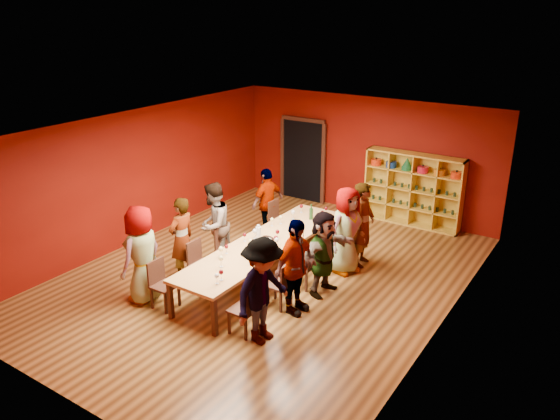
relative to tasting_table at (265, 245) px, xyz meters
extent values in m
cube|color=#5A3817|center=(0.00, 0.00, -0.71)|extent=(7.10, 9.10, 0.02)
cube|color=#5F0B04|center=(0.00, 4.51, 0.80)|extent=(7.10, 0.02, 3.00)
cube|color=#5F0B04|center=(0.00, -4.51, 0.80)|extent=(7.10, 0.02, 3.00)
cube|color=#5F0B04|center=(-3.51, 0.00, 0.80)|extent=(0.02, 9.10, 3.00)
cube|color=#5F0B04|center=(3.51, 0.00, 0.80)|extent=(0.02, 9.10, 3.00)
cube|color=white|center=(0.00, 0.00, 2.31)|extent=(7.10, 9.10, 0.02)
cube|color=#B6854B|center=(0.00, 0.00, 0.02)|extent=(1.10, 4.50, 0.06)
cube|color=black|center=(-0.49, -2.17, -0.35)|extent=(0.08, 0.08, 0.69)
cube|color=black|center=(-0.49, 2.17, -0.35)|extent=(0.08, 0.08, 0.69)
cube|color=black|center=(0.49, -2.17, -0.35)|extent=(0.08, 0.08, 0.69)
cube|color=black|center=(0.49, 2.17, -0.35)|extent=(0.08, 0.08, 0.69)
cube|color=black|center=(-1.80, 4.44, 0.40)|extent=(1.20, 0.14, 2.20)
cube|color=black|center=(-1.80, 4.37, 1.55)|extent=(1.32, 0.06, 0.10)
cube|color=black|center=(-2.45, 4.37, 0.40)|extent=(0.10, 0.06, 2.20)
cube|color=black|center=(-1.15, 4.37, 0.40)|extent=(0.10, 0.06, 2.20)
cube|color=gold|center=(0.22, 4.28, 0.20)|extent=(0.04, 0.40, 1.80)
cube|color=gold|center=(2.58, 4.28, 0.20)|extent=(0.04, 0.40, 1.80)
cube|color=gold|center=(1.40, 4.28, 1.08)|extent=(2.40, 0.40, 0.04)
cube|color=gold|center=(1.40, 4.28, -0.68)|extent=(2.40, 0.40, 0.04)
cube|color=gold|center=(1.40, 4.47, 0.20)|extent=(2.40, 0.02, 1.80)
cube|color=gold|center=(1.40, 4.28, -0.25)|extent=(2.36, 0.38, 0.03)
cube|color=gold|center=(1.40, 4.28, 0.20)|extent=(2.36, 0.38, 0.03)
cube|color=gold|center=(1.40, 4.28, 0.65)|extent=(2.36, 0.38, 0.03)
cube|color=gold|center=(0.80, 4.28, 0.20)|extent=(0.03, 0.38, 1.76)
cube|color=gold|center=(1.40, 4.28, 0.20)|extent=(0.03, 0.38, 1.76)
cube|color=gold|center=(2.00, 4.28, 0.20)|extent=(0.03, 0.38, 1.76)
cylinder|color=red|center=(0.40, 4.28, 0.74)|extent=(0.26, 0.26, 0.15)
sphere|color=black|center=(0.40, 4.28, 0.84)|extent=(0.05, 0.05, 0.05)
cylinder|color=navy|center=(0.80, 4.28, 0.74)|extent=(0.26, 0.26, 0.15)
sphere|color=black|center=(0.80, 4.28, 0.84)|extent=(0.05, 0.05, 0.05)
cylinder|color=#186136|center=(1.20, 4.28, 0.71)|extent=(0.26, 0.26, 0.08)
cone|color=#186136|center=(1.20, 4.28, 0.86)|extent=(0.24, 0.24, 0.22)
cylinder|color=red|center=(1.60, 4.28, 0.74)|extent=(0.26, 0.26, 0.15)
sphere|color=black|center=(1.60, 4.28, 0.84)|extent=(0.05, 0.05, 0.05)
cylinder|color=#C37A16|center=(2.00, 4.28, 0.74)|extent=(0.26, 0.26, 0.15)
sphere|color=black|center=(2.00, 4.28, 0.84)|extent=(0.05, 0.05, 0.05)
cylinder|color=red|center=(2.40, 4.28, 0.74)|extent=(0.26, 0.26, 0.15)
sphere|color=black|center=(2.40, 4.28, 0.84)|extent=(0.05, 0.05, 0.05)
cylinder|color=#1A2F1F|center=(0.38, 4.28, -0.18)|extent=(0.07, 0.07, 0.10)
cylinder|color=#1A2F1F|center=(0.56, 4.28, -0.18)|extent=(0.07, 0.07, 0.10)
cylinder|color=#1A2F1F|center=(0.75, 4.28, -0.18)|extent=(0.07, 0.07, 0.10)
cylinder|color=#1A2F1F|center=(0.93, 4.28, -0.18)|extent=(0.07, 0.07, 0.10)
cylinder|color=#1A2F1F|center=(1.12, 4.28, -0.18)|extent=(0.07, 0.07, 0.10)
cylinder|color=#1A2F1F|center=(1.30, 4.28, -0.18)|extent=(0.07, 0.07, 0.10)
cylinder|color=#1A2F1F|center=(1.49, 4.28, -0.18)|extent=(0.07, 0.07, 0.10)
cylinder|color=#1A2F1F|center=(1.67, 4.28, -0.18)|extent=(0.07, 0.07, 0.10)
cylinder|color=#1A2F1F|center=(1.86, 4.28, -0.18)|extent=(0.07, 0.07, 0.10)
cylinder|color=#1A2F1F|center=(2.04, 4.28, -0.18)|extent=(0.07, 0.07, 0.10)
cylinder|color=#1A2F1F|center=(2.23, 4.28, -0.18)|extent=(0.07, 0.07, 0.10)
cylinder|color=#1A2F1F|center=(2.42, 4.28, -0.18)|extent=(0.07, 0.07, 0.10)
cylinder|color=#1A2F1F|center=(0.38, 4.28, 0.27)|extent=(0.07, 0.07, 0.10)
cylinder|color=#1A2F1F|center=(0.56, 4.28, 0.27)|extent=(0.07, 0.07, 0.10)
cylinder|color=#1A2F1F|center=(0.75, 4.28, 0.27)|extent=(0.07, 0.07, 0.10)
cylinder|color=#1A2F1F|center=(0.93, 4.28, 0.27)|extent=(0.07, 0.07, 0.10)
cylinder|color=#1A2F1F|center=(1.12, 4.28, 0.27)|extent=(0.07, 0.07, 0.10)
cylinder|color=#1A2F1F|center=(1.30, 4.28, 0.27)|extent=(0.07, 0.07, 0.10)
cylinder|color=#1A2F1F|center=(1.49, 4.28, 0.27)|extent=(0.07, 0.07, 0.10)
cylinder|color=#1A2F1F|center=(1.67, 4.28, 0.27)|extent=(0.07, 0.07, 0.10)
cylinder|color=#1A2F1F|center=(1.86, 4.28, 0.27)|extent=(0.07, 0.07, 0.10)
cylinder|color=#1A2F1F|center=(2.04, 4.28, 0.27)|extent=(0.07, 0.07, 0.10)
cylinder|color=#1A2F1F|center=(2.23, 4.28, 0.27)|extent=(0.07, 0.07, 0.10)
cylinder|color=#1A2F1F|center=(2.42, 4.28, 0.27)|extent=(0.07, 0.07, 0.10)
cube|color=black|center=(-0.83, -1.96, -0.27)|extent=(0.42, 0.42, 0.04)
cube|color=black|center=(-1.02, -1.96, -0.03)|extent=(0.04, 0.40, 0.44)
cube|color=black|center=(-1.00, -2.13, -0.49)|extent=(0.04, 0.04, 0.41)
cube|color=black|center=(-0.66, -2.13, -0.49)|extent=(0.04, 0.04, 0.41)
cube|color=black|center=(-1.00, -1.79, -0.49)|extent=(0.04, 0.04, 0.41)
cube|color=black|center=(-0.66, -1.79, -0.49)|extent=(0.04, 0.04, 0.41)
imported|color=#49484D|center=(-1.34, -1.96, 0.22)|extent=(0.56, 0.93, 1.83)
cube|color=black|center=(-0.83, -0.95, -0.27)|extent=(0.42, 0.42, 0.04)
cube|color=black|center=(-1.02, -0.95, -0.03)|extent=(0.04, 0.40, 0.44)
cube|color=black|center=(-1.00, -1.12, -0.49)|extent=(0.04, 0.04, 0.41)
cube|color=black|center=(-0.66, -1.12, -0.49)|extent=(0.04, 0.04, 0.41)
cube|color=black|center=(-1.00, -0.78, -0.49)|extent=(0.04, 0.04, 0.41)
cube|color=black|center=(-0.66, -0.78, -0.49)|extent=(0.04, 0.04, 0.41)
imported|color=silver|center=(-1.32, -0.95, 0.15)|extent=(0.48, 0.64, 1.70)
cube|color=black|center=(-0.83, -0.12, -0.27)|extent=(0.42, 0.42, 0.04)
cube|color=black|center=(-1.02, -0.12, -0.03)|extent=(0.04, 0.40, 0.44)
cube|color=black|center=(-1.00, -0.29, -0.49)|extent=(0.04, 0.04, 0.41)
cube|color=black|center=(-0.66, -0.29, -0.49)|extent=(0.04, 0.04, 0.41)
cube|color=black|center=(-1.00, 0.05, -0.49)|extent=(0.04, 0.04, 0.41)
cube|color=black|center=(-0.66, 0.05, -0.49)|extent=(0.04, 0.04, 0.41)
imported|color=#141D37|center=(-1.20, -0.12, 0.19)|extent=(0.67, 0.96, 1.79)
cube|color=black|center=(-0.83, 1.79, -0.27)|extent=(0.42, 0.42, 0.04)
cube|color=black|center=(-1.02, 1.79, -0.03)|extent=(0.04, 0.40, 0.44)
cube|color=black|center=(-1.00, 1.62, -0.49)|extent=(0.04, 0.04, 0.41)
cube|color=black|center=(-0.66, 1.62, -0.49)|extent=(0.04, 0.04, 0.41)
cube|color=black|center=(-1.00, 1.96, -0.49)|extent=(0.04, 0.04, 0.41)
cube|color=black|center=(-0.66, 1.96, -0.49)|extent=(0.04, 0.04, 0.41)
imported|color=#45454A|center=(-1.19, 1.79, 0.11)|extent=(0.59, 1.01, 1.62)
cube|color=black|center=(0.83, -1.83, -0.27)|extent=(0.42, 0.42, 0.04)
cube|color=black|center=(1.02, -1.83, -0.03)|extent=(0.04, 0.40, 0.44)
cube|color=black|center=(0.66, -2.00, -0.49)|extent=(0.04, 0.04, 0.41)
cube|color=black|center=(1.00, -2.00, -0.49)|extent=(0.04, 0.04, 0.41)
cube|color=black|center=(0.66, -1.66, -0.49)|extent=(0.04, 0.04, 0.41)
cube|color=black|center=(1.00, -1.66, -0.49)|extent=(0.04, 0.04, 0.41)
imported|color=white|center=(1.22, -1.83, 0.20)|extent=(0.55, 1.19, 1.80)
cube|color=black|center=(0.83, -0.80, -0.27)|extent=(0.42, 0.42, 0.04)
cube|color=black|center=(1.02, -0.80, -0.03)|extent=(0.04, 0.40, 0.44)
cube|color=black|center=(0.66, -0.97, -0.49)|extent=(0.04, 0.04, 0.41)
cube|color=black|center=(1.00, -0.97, -0.49)|extent=(0.04, 0.04, 0.41)
cube|color=black|center=(0.66, -0.63, -0.49)|extent=(0.04, 0.04, 0.41)
cube|color=black|center=(1.00, -0.63, -0.49)|extent=(0.04, 0.04, 0.41)
imported|color=silver|center=(1.18, -0.80, 0.18)|extent=(0.56, 1.07, 1.76)
cube|color=black|center=(0.83, 0.08, -0.27)|extent=(0.42, 0.42, 0.04)
cube|color=black|center=(1.02, 0.08, -0.03)|extent=(0.04, 0.40, 0.44)
cube|color=black|center=(0.66, -0.09, -0.49)|extent=(0.04, 0.04, 0.41)
cube|color=black|center=(1.00, -0.09, -0.49)|extent=(0.04, 0.04, 0.41)
cube|color=black|center=(0.66, 0.25, -0.49)|extent=(0.04, 0.04, 0.41)
cube|color=black|center=(1.00, 0.25, -0.49)|extent=(0.04, 0.04, 0.41)
imported|color=silver|center=(1.26, 0.08, 0.12)|extent=(0.58, 1.55, 1.63)
cube|color=black|center=(0.83, 1.09, -0.27)|extent=(0.42, 0.42, 0.04)
cube|color=black|center=(1.02, 1.09, -0.03)|extent=(0.04, 0.40, 0.44)
cube|color=black|center=(0.66, 0.92, -0.49)|extent=(0.04, 0.04, 0.41)
cube|color=black|center=(1.00, 0.92, -0.49)|extent=(0.04, 0.04, 0.41)
cube|color=black|center=(0.66, 1.26, -0.49)|extent=(0.04, 0.04, 0.41)
cube|color=black|center=(1.00, 1.26, -0.49)|extent=(0.04, 0.04, 0.41)
imported|color=silver|center=(1.21, 1.09, 0.20)|extent=(0.72, 0.98, 1.80)
cube|color=black|center=(0.83, 1.59, -0.27)|extent=(0.42, 0.42, 0.04)
cube|color=black|center=(1.02, 1.59, -0.03)|extent=(0.04, 0.40, 0.44)
cube|color=black|center=(0.66, 1.42, -0.49)|extent=(0.04, 0.04, 0.41)
cube|color=black|center=(1.00, 1.42, -0.49)|extent=(0.04, 0.04, 0.41)
cube|color=black|center=(0.66, 1.76, -0.49)|extent=(0.04, 0.04, 0.41)
cube|color=black|center=(1.00, 1.76, -0.49)|extent=(0.04, 0.04, 0.41)
imported|color=#141938|center=(1.35, 1.59, 0.19)|extent=(0.56, 0.71, 1.78)
cylinder|color=silver|center=(-0.26, 1.78, 0.06)|extent=(0.06, 0.06, 0.01)
cylinder|color=silver|center=(-0.26, 1.78, 0.11)|extent=(0.01, 0.01, 0.11)
ellipsoid|color=#46070C|center=(-0.26, 1.78, 0.20)|extent=(0.08, 0.08, 0.09)
cylinder|color=silver|center=(0.26, -0.85, 0.05)|extent=(0.06, 0.06, 0.01)
cylinder|color=silver|center=(0.26, -0.85, 0.11)|extent=(0.01, 0.01, 0.10)
ellipsoid|color=beige|center=(0.26, -0.85, 0.19)|extent=(0.07, 0.07, 0.08)
cylinder|color=silver|center=(0.26, -0.02, 0.06)|extent=(0.07, 0.07, 0.01)
cylinder|color=silver|center=(0.26, -0.02, 0.12)|extent=(0.01, 0.01, 0.12)
ellipsoid|color=#46070C|center=(0.26, -0.02, 0.21)|extent=(0.09, 0.09, 0.10)
cylinder|color=silver|center=(0.27, 0.92, 0.06)|extent=(0.06, 0.06, 0.01)
cylinder|color=silver|center=(0.27, 0.92, 0.11)|extent=(0.01, 0.01, 0.11)
ellipsoid|color=beige|center=(0.27, 0.92, 0.20)|extent=(0.08, 0.08, 0.09)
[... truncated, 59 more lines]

